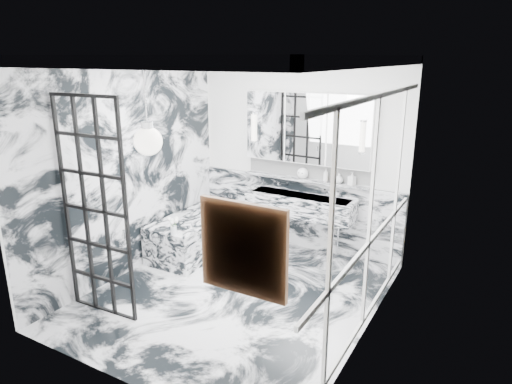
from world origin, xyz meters
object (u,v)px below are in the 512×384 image
Objects in this scene: crittall_door at (95,210)px; bathtub at (200,232)px; mirror_cabinet at (307,128)px; trough_sink at (300,205)px.

bathtub is (-0.07, 1.93, -0.93)m from crittall_door.
crittall_door reaches higher than bathtub.
mirror_cabinet is 1.15× the size of bathtub.
crittall_door is at bearing -115.81° from trough_sink.
crittall_door reaches higher than mirror_cabinet.
trough_sink is 1.10m from mirror_cabinet.
bathtub is at bearing -147.94° from mirror_cabinet.
trough_sink is at bearing 61.61° from crittall_door.
trough_sink is 1.55m from bathtub.
trough_sink is 0.97× the size of bathtub.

